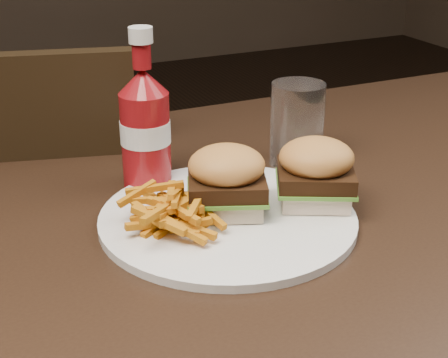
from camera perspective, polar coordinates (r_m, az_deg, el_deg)
name	(u,v)px	position (r m, az deg, el deg)	size (l,w,h in m)	color
dining_table	(306,220)	(0.83, 6.86, -3.41)	(1.20, 0.80, 0.04)	black
chair_far	(26,280)	(1.32, -16.15, -8.08)	(0.44, 0.44, 0.04)	black
plate	(228,219)	(0.78, 0.31, -3.30)	(0.29, 0.29, 0.01)	white
sandwich_half_a	(227,202)	(0.78, 0.22, -1.92)	(0.08, 0.07, 0.02)	beige
sandwich_half_b	(314,193)	(0.81, 7.52, -1.20)	(0.08, 0.07, 0.02)	beige
fries_pile	(175,205)	(0.75, -4.09, -2.14)	(0.10, 0.10, 0.04)	#BC7116
ketchup_bottle	(146,141)	(0.85, -6.52, 3.17)	(0.06, 0.06, 0.12)	maroon
tumbler	(297,124)	(0.92, 6.09, 4.53)	(0.07, 0.07, 0.11)	white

